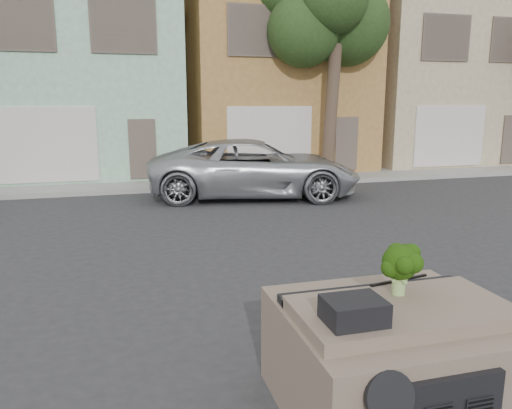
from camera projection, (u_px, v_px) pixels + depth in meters
name	position (u px, v px, depth m)	size (l,w,h in m)	color
ground_plane	(286.00, 293.00, 7.59)	(120.00, 120.00, 0.00)	#303033
sidewalk	(189.00, 181.00, 17.47)	(40.00, 3.00, 0.15)	gray
townhouse_mint	(83.00, 76.00, 19.56)	(7.20, 8.20, 7.55)	#A0CEAD
townhouse_tan	(266.00, 78.00, 21.52)	(7.20, 8.20, 7.55)	#A5773E
townhouse_beige	(418.00, 80.00, 23.49)	(7.20, 8.20, 7.55)	tan
silver_pickup	(255.00, 196.00, 15.14)	(2.87, 6.23, 1.73)	#AAADB1
tree_near	(333.00, 59.00, 17.26)	(4.40, 4.00, 8.50)	#26411A
car_dashboard	(391.00, 355.00, 4.65)	(2.00, 1.80, 1.12)	#756353
instrument_hump	(354.00, 311.00, 4.03)	(0.48, 0.38, 0.20)	black
wiper_arm	(399.00, 280.00, 4.96)	(0.70, 0.03, 0.02)	black
broccoli	(400.00, 269.00, 4.59)	(0.40, 0.40, 0.48)	#173207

